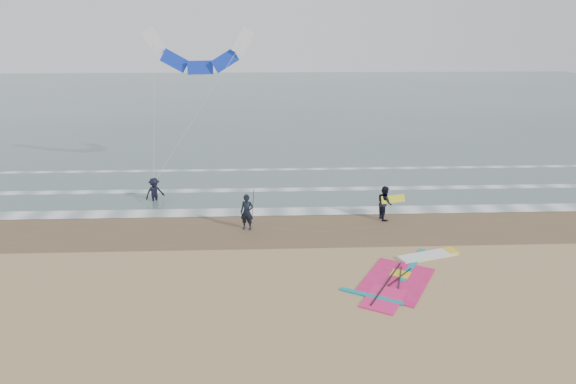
{
  "coord_description": "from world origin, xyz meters",
  "views": [
    {
      "loc": [
        -1.47,
        -17.63,
        9.74
      ],
      "look_at": [
        -0.52,
        5.0,
        2.2
      ],
      "focal_mm": 32.0,
      "sensor_mm": 36.0,
      "label": 1
    }
  ],
  "objects_px": {
    "windsurf_rig": "(406,274)",
    "person_wading": "(154,187)",
    "person_standing": "(247,212)",
    "surf_kite": "(199,55)",
    "person_walking": "(385,203)"
  },
  "relations": [
    {
      "from": "surf_kite",
      "to": "person_standing",
      "type": "bearing_deg",
      "value": -71.6
    },
    {
      "from": "person_walking",
      "to": "surf_kite",
      "type": "xyz_separation_m",
      "value": [
        -10.08,
        8.06,
        6.91
      ]
    },
    {
      "from": "windsurf_rig",
      "to": "person_wading",
      "type": "bearing_deg",
      "value": 141.75
    },
    {
      "from": "windsurf_rig",
      "to": "person_wading",
      "type": "distance_m",
      "value": 15.28
    },
    {
      "from": "windsurf_rig",
      "to": "person_standing",
      "type": "xyz_separation_m",
      "value": [
        -6.6,
        5.06,
        0.86
      ]
    },
    {
      "from": "windsurf_rig",
      "to": "person_walking",
      "type": "relative_size",
      "value": 3.21
    },
    {
      "from": "person_standing",
      "to": "surf_kite",
      "type": "height_order",
      "value": "surf_kite"
    },
    {
      "from": "person_walking",
      "to": "surf_kite",
      "type": "bearing_deg",
      "value": 41.83
    },
    {
      "from": "person_standing",
      "to": "person_wading",
      "type": "distance_m",
      "value": 6.94
    },
    {
      "from": "person_wading",
      "to": "windsurf_rig",
      "type": "bearing_deg",
      "value": -74.31
    },
    {
      "from": "windsurf_rig",
      "to": "person_wading",
      "type": "height_order",
      "value": "person_wading"
    },
    {
      "from": "person_walking",
      "to": "surf_kite",
      "type": "relative_size",
      "value": 0.21
    },
    {
      "from": "person_standing",
      "to": "person_wading",
      "type": "bearing_deg",
      "value": 155.35
    },
    {
      "from": "person_wading",
      "to": "surf_kite",
      "type": "distance_m",
      "value": 8.74
    },
    {
      "from": "windsurf_rig",
      "to": "person_walking",
      "type": "height_order",
      "value": "person_walking"
    }
  ]
}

